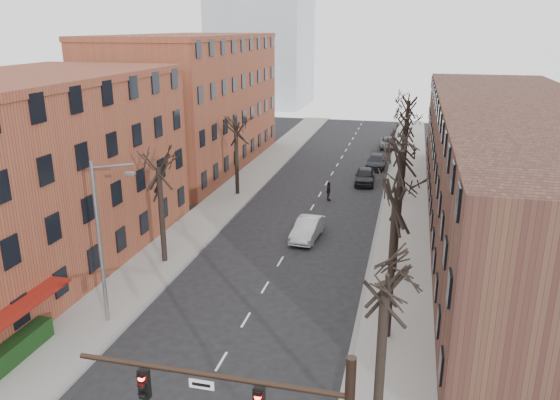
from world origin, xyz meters
The scene contains 20 objects.
sidewalk_left centered at (-8.00, 35.00, 0.07)m, with size 4.00×90.00×0.15m, color gray.
sidewalk_right centered at (8.00, 35.00, 0.07)m, with size 4.00×90.00×0.15m, color gray.
building_left_near centered at (-16.00, 15.00, 6.00)m, with size 12.00×26.00×12.00m, color brown.
building_left_far centered at (-16.00, 44.00, 7.00)m, with size 12.00×28.00×14.00m, color brown.
building_right centered at (16.00, 30.00, 5.00)m, with size 12.00×50.00×10.00m, color #503225.
awning_left centered at (-9.40, 6.00, 0.00)m, with size 1.20×7.00×0.15m, color maroon.
hedge centered at (-9.50, 5.00, 0.65)m, with size 0.80×6.00×1.00m, color #163412.
tree_right_b centered at (7.60, 12.00, 0.00)m, with size 5.20×5.20×10.80m, color black, non-canonical shape.
tree_right_c centered at (7.60, 20.00, 0.00)m, with size 5.20×5.20×11.60m, color black, non-canonical shape.
tree_right_d centered at (7.60, 28.00, 0.00)m, with size 5.20×5.20×10.00m, color black, non-canonical shape.
tree_right_e centered at (7.60, 36.00, 0.00)m, with size 5.20×5.20×10.80m, color black, non-canonical shape.
tree_right_f centered at (7.60, 44.00, 0.00)m, with size 5.20×5.20×11.60m, color black, non-canonical shape.
tree_left_a centered at (-7.60, 18.00, 0.00)m, with size 5.20×5.20×9.50m, color black, non-canonical shape.
tree_left_b centered at (-7.60, 34.00, 0.00)m, with size 5.20×5.20×9.50m, color black, non-canonical shape.
streetlight centered at (-7.03, 10.00, 5.01)m, with size 2.45×0.22×9.03m.
silver_sedan centered at (1.00, 24.60, 0.78)m, with size 1.66×4.75×1.56m, color #ADAFB4.
parked_car_near centered at (3.80, 40.78, 0.81)m, with size 1.92×4.76×1.62m, color black.
parked_car_mid centered at (4.47, 47.65, 0.73)m, with size 2.05×5.03×1.46m, color #212129.
parked_car_far centered at (5.30, 58.51, 0.70)m, with size 2.33×5.04×1.40m, color #54575B.
pedestrian_crossing centered at (1.08, 34.33, 0.89)m, with size 1.04×0.43×1.77m, color black.
Camera 1 is at (8.08, -13.24, 15.36)m, focal length 35.00 mm.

